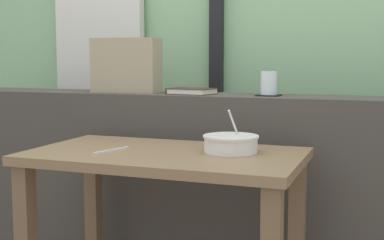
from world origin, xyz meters
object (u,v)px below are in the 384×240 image
at_px(juice_glass, 269,84).
at_px(throw_pillow, 127,65).
at_px(coaster_square, 269,95).
at_px(closed_book, 192,91).
at_px(breakfast_table, 166,186).
at_px(fork_utensil, 111,150).
at_px(soup_bowl, 231,144).

bearing_deg(juice_glass, throw_pillow, 178.97).
height_order(juice_glass, throw_pillow, throw_pillow).
relative_size(coaster_square, throw_pillow, 0.31).
distance_m(closed_book, throw_pillow, 0.36).
height_order(breakfast_table, fork_utensil, fork_utensil).
xyz_separation_m(closed_book, fork_utensil, (-0.11, -0.56, -0.19)).
xyz_separation_m(coaster_square, soup_bowl, (-0.04, -0.44, -0.15)).
distance_m(coaster_square, closed_book, 0.36).
bearing_deg(throw_pillow, closed_book, -2.64).
bearing_deg(breakfast_table, juice_glass, 61.51).
xyz_separation_m(coaster_square, throw_pillow, (-0.70, 0.01, 0.13)).
bearing_deg(closed_book, soup_bowl, -54.01).
relative_size(juice_glass, closed_book, 0.47).
relative_size(throw_pillow, fork_utensil, 1.88).
bearing_deg(closed_book, fork_utensil, -101.23).
bearing_deg(juice_glass, closed_book, -179.51).
relative_size(breakfast_table, coaster_square, 10.06).
xyz_separation_m(breakfast_table, coaster_square, (0.28, 0.51, 0.31)).
xyz_separation_m(breakfast_table, juice_glass, (0.28, 0.51, 0.36)).
bearing_deg(fork_utensil, closed_book, 94.78).
relative_size(breakfast_table, juice_glass, 9.76).
height_order(juice_glass, closed_book, juice_glass).
bearing_deg(soup_bowl, coaster_square, 84.26).
distance_m(juice_glass, closed_book, 0.36).
bearing_deg(soup_bowl, juice_glass, 84.26).
bearing_deg(soup_bowl, closed_book, 125.99).
bearing_deg(coaster_square, closed_book, -179.51).
bearing_deg(juice_glass, breakfast_table, -118.49).
relative_size(closed_book, fork_utensil, 1.28).
xyz_separation_m(breakfast_table, closed_book, (-0.08, 0.50, 0.32)).
bearing_deg(breakfast_table, closed_book, 99.39).
bearing_deg(coaster_square, fork_utensil, -129.82).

